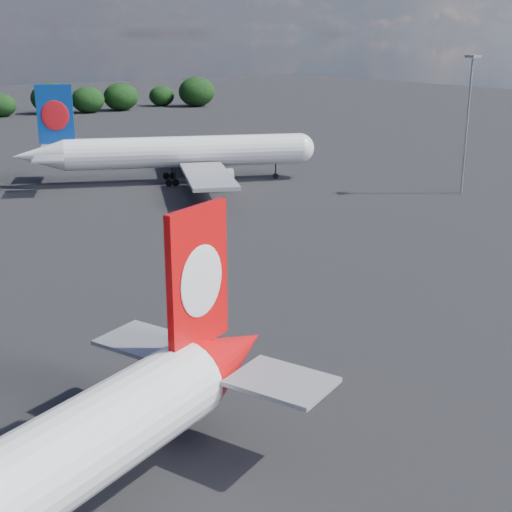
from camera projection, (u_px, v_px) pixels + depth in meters
china_southern_airliner at (175, 153)px, 109.30m from camera, size 44.09×42.48×15.07m
floodlight_mast_near at (469, 104)px, 99.24m from camera, size 1.60×1.60×19.29m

